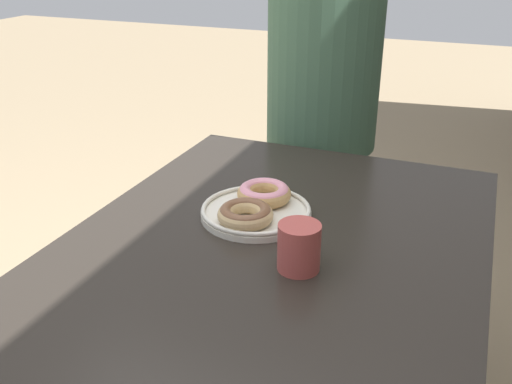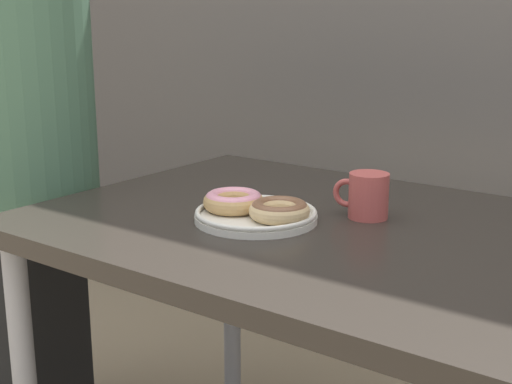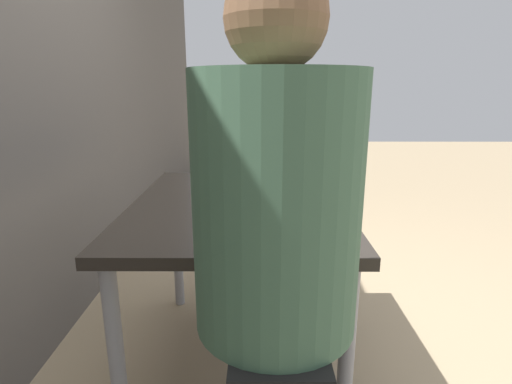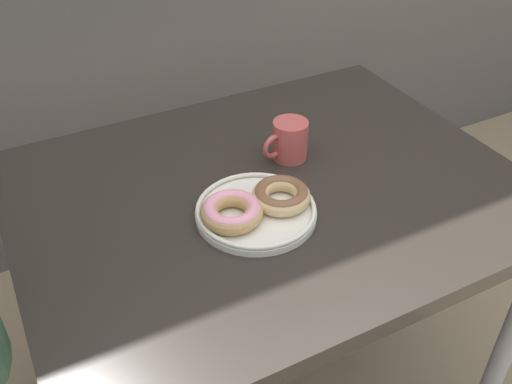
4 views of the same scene
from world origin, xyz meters
name	(u,v)px [view 4 (image 4 of 4)]	position (x,y,z in m)	size (l,w,h in m)	color
dining_table	(269,215)	(0.00, 0.23, 0.67)	(1.08, 0.84, 0.75)	#28231E
donut_plate	(256,207)	(-0.07, 0.16, 0.77)	(0.26, 0.25, 0.05)	silver
coffee_mug	(289,140)	(0.09, 0.31, 0.79)	(0.12, 0.08, 0.09)	#B74C47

